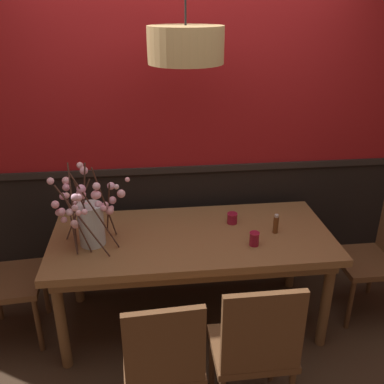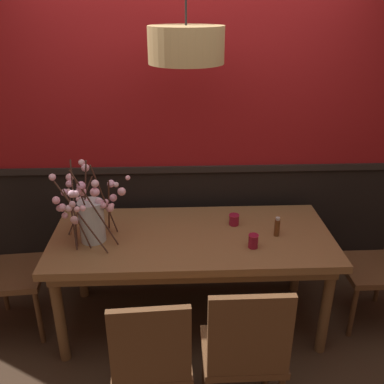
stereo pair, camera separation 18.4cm
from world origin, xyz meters
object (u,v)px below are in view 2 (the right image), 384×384
chair_far_side_left (160,212)px  candle_holder_nearer_edge (253,241)px  dining_table (192,245)px  chair_head_west_end (1,264)px  chair_near_side_right (245,349)px  candle_holder_nearer_center (234,220)px  pendant_lamp (186,45)px  chair_near_side_left (152,357)px  chair_far_side_right (217,210)px  condiment_bottle (277,227)px  vase_with_blossoms (90,215)px

chair_far_side_left → candle_holder_nearer_edge: bearing=-57.6°
candle_holder_nearer_edge → dining_table: bearing=155.1°
chair_head_west_end → chair_near_side_right: bearing=-28.1°
chair_near_side_right → candle_holder_nearer_center: bearing=86.4°
chair_near_side_right → pendant_lamp: (-0.28, 0.89, 1.46)m
chair_near_side_left → candle_holder_nearer_edge: (0.64, 0.68, 0.28)m
chair_near_side_right → chair_far_side_right: bearing=89.5°
candle_holder_nearer_edge → pendant_lamp: size_ratio=0.09×
chair_far_side_left → chair_near_side_right: chair_near_side_right is taller
dining_table → chair_near_side_right: (0.25, -0.85, -0.13)m
condiment_bottle → chair_near_side_left: bearing=-135.0°
candle_holder_nearer_edge → chair_near_side_left: bearing=-133.2°
chair_far_side_right → chair_near_side_right: 1.68m
chair_far_side_left → vase_with_blossoms: vase_with_blossoms is taller
chair_head_west_end → condiment_bottle: bearing=-0.9°
dining_table → pendant_lamp: bearing=129.0°
vase_with_blossoms → chair_near_side_left: bearing=-62.6°
dining_table → chair_near_side_left: (-0.25, -0.87, -0.15)m
chair_near_side_left → chair_far_side_right: 1.77m
candle_holder_nearer_edge → vase_with_blossoms: bearing=172.9°
chair_far_side_right → vase_with_blossoms: 1.35m
dining_table → chair_far_side_right: size_ratio=2.09×
chair_near_side_left → pendant_lamp: pendant_lamp is taller
chair_head_west_end → chair_far_side_left: bearing=37.4°
chair_near_side_left → chair_near_side_right: 0.50m
chair_far_side_left → pendant_lamp: size_ratio=0.84×
chair_far_side_right → vase_with_blossoms: (-0.94, -0.88, 0.42)m
chair_near_side_left → chair_head_west_end: 1.39m
vase_with_blossoms → chair_far_side_left: bearing=64.2°
vase_with_blossoms → candle_holder_nearer_center: vase_with_blossoms is taller
dining_table → pendant_lamp: 1.33m
dining_table → chair_near_side_right: 0.90m
dining_table → candle_holder_nearer_center: 0.36m
chair_near_side_right → pendant_lamp: bearing=107.4°
chair_far_side_right → vase_with_blossoms: size_ratio=1.55×
dining_table → candle_holder_nearer_edge: candle_holder_nearer_edge is taller
chair_head_west_end → candle_holder_nearer_edge: chair_head_west_end is taller
candle_holder_nearer_center → candle_holder_nearer_edge: size_ratio=0.84×
chair_far_side_right → candle_holder_nearer_edge: 1.06m
chair_near_side_right → candle_holder_nearer_center: (0.06, 0.98, 0.26)m
chair_far_side_left → condiment_bottle: bearing=-46.1°
chair_head_west_end → candle_holder_nearer_edge: bearing=-5.8°
chair_near_side_left → chair_far_side_right: size_ratio=0.99×
chair_far_side_left → candle_holder_nearer_center: chair_far_side_left is taller
chair_head_west_end → candle_holder_nearer_center: 1.67m
chair_near_side_right → vase_with_blossoms: vase_with_blossoms is taller
pendant_lamp → condiment_bottle: bearing=-7.0°
chair_far_side_right → condiment_bottle: size_ratio=6.60×
candle_holder_nearer_center → condiment_bottle: 0.32m
chair_near_side_left → candle_holder_nearer_edge: chair_near_side_left is taller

